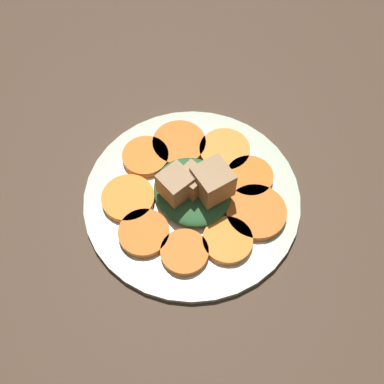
% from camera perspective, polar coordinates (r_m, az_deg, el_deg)
% --- Properties ---
extents(table_slab, '(1.20, 1.20, 0.02)m').
position_cam_1_polar(table_slab, '(0.69, -0.00, -1.29)').
color(table_slab, '#4C3828').
rests_on(table_slab, ground).
extents(plate, '(0.30, 0.30, 0.01)m').
position_cam_1_polar(plate, '(0.68, -0.00, -0.67)').
color(plate, beige).
rests_on(plate, table_slab).
extents(carrot_slice_0, '(0.08, 0.08, 0.01)m').
position_cam_1_polar(carrot_slice_0, '(0.66, 7.60, -2.39)').
color(carrot_slice_0, orange).
rests_on(carrot_slice_0, plate).
extents(carrot_slice_1, '(0.07, 0.07, 0.01)m').
position_cam_1_polar(carrot_slice_1, '(0.69, 6.84, 1.79)').
color(carrot_slice_1, orange).
rests_on(carrot_slice_1, plate).
extents(carrot_slice_2, '(0.07, 0.07, 0.01)m').
position_cam_1_polar(carrot_slice_2, '(0.71, 3.89, 4.94)').
color(carrot_slice_2, orange).
rests_on(carrot_slice_2, plate).
extents(carrot_slice_3, '(0.08, 0.08, 0.01)m').
position_cam_1_polar(carrot_slice_3, '(0.71, -1.53, 5.77)').
color(carrot_slice_3, orange).
rests_on(carrot_slice_3, plate).
extents(carrot_slice_4, '(0.07, 0.07, 0.01)m').
position_cam_1_polar(carrot_slice_4, '(0.70, -5.53, 4.21)').
color(carrot_slice_4, orange).
rests_on(carrot_slice_4, plate).
extents(carrot_slice_5, '(0.07, 0.07, 0.01)m').
position_cam_1_polar(carrot_slice_5, '(0.67, -7.57, -0.76)').
color(carrot_slice_5, orange).
rests_on(carrot_slice_5, plate).
extents(carrot_slice_6, '(0.07, 0.07, 0.01)m').
position_cam_1_polar(carrot_slice_6, '(0.64, -5.72, -4.87)').
color(carrot_slice_6, orange).
rests_on(carrot_slice_6, plate).
extents(carrot_slice_7, '(0.06, 0.06, 0.01)m').
position_cam_1_polar(carrot_slice_7, '(0.63, -0.89, -7.14)').
color(carrot_slice_7, orange).
rests_on(carrot_slice_7, plate).
extents(carrot_slice_8, '(0.07, 0.07, 0.01)m').
position_cam_1_polar(carrot_slice_8, '(0.64, 4.44, -5.63)').
color(carrot_slice_8, orange).
rests_on(carrot_slice_8, plate).
extents(center_pile, '(0.11, 0.10, 0.07)m').
position_cam_1_polar(center_pile, '(0.65, 0.22, 0.49)').
color(center_pile, '#2D6033').
rests_on(center_pile, plate).
extents(fork, '(0.18, 0.02, 0.00)m').
position_cam_1_polar(fork, '(0.70, 4.20, 2.80)').
color(fork, silver).
rests_on(fork, plate).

